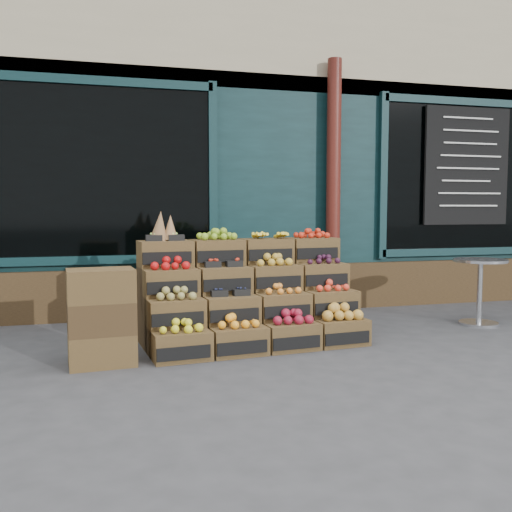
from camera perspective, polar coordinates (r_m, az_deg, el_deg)
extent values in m
plane|color=#39393B|center=(5.23, 4.21, -9.90)|extent=(60.00, 60.00, 0.00)
cube|color=black|center=(10.17, -5.75, 10.86)|extent=(12.00, 6.00, 4.80)
cube|color=#C1B28C|center=(7.66, -1.85, 23.66)|extent=(12.00, 0.18, 2.00)
cube|color=black|center=(7.22, -1.74, 6.19)|extent=(12.00, 0.12, 3.00)
cube|color=#3E2C18|center=(7.22, -1.59, -3.36)|extent=(12.00, 0.18, 0.60)
cube|color=black|center=(6.96, -14.65, 8.15)|extent=(2.40, 0.06, 2.00)
cube|color=black|center=(8.51, 19.99, 7.38)|extent=(2.40, 0.06, 2.00)
cylinder|color=#511912|center=(7.41, 7.74, 6.89)|extent=(0.18, 0.18, 3.20)
cube|color=black|center=(8.46, 20.34, 8.41)|extent=(1.30, 0.04, 1.60)
cube|color=#523C20|center=(5.11, -7.52, -8.84)|extent=(0.53, 0.39, 0.25)
cube|color=black|center=(4.94, -7.02, -9.61)|extent=(0.46, 0.06, 0.11)
cube|color=yellow|center=(5.07, -7.54, -7.00)|extent=(0.43, 0.30, 0.08)
cube|color=#523C20|center=(5.24, -1.86, -8.43)|extent=(0.53, 0.39, 0.25)
cube|color=black|center=(5.08, -1.18, -9.16)|extent=(0.46, 0.06, 0.11)
cube|color=orange|center=(5.21, -1.86, -6.59)|extent=(0.43, 0.30, 0.09)
cube|color=#523C20|center=(5.43, 3.45, -7.97)|extent=(0.53, 0.39, 0.25)
cube|color=black|center=(5.27, 4.28, -8.66)|extent=(0.46, 0.06, 0.11)
cube|color=maroon|center=(5.39, 3.46, -6.17)|extent=(0.43, 0.30, 0.10)
cube|color=#523C20|center=(5.66, 8.36, -7.49)|extent=(0.53, 0.39, 0.25)
cube|color=black|center=(5.51, 9.30, -8.12)|extent=(0.46, 0.06, 0.11)
cube|color=#B5832F|center=(5.62, 8.39, -5.65)|extent=(0.43, 0.30, 0.12)
cube|color=#523C20|center=(5.26, -8.07, -5.63)|extent=(0.53, 0.39, 0.25)
cube|color=black|center=(5.08, -7.62, -6.27)|extent=(0.46, 0.06, 0.11)
cube|color=olive|center=(5.23, -8.10, -3.80)|extent=(0.43, 0.30, 0.09)
cube|color=#523C20|center=(5.39, -2.59, -5.32)|extent=(0.53, 0.39, 0.25)
cube|color=black|center=(5.22, -1.96, -5.93)|extent=(0.46, 0.06, 0.11)
cube|color=#171B36|center=(5.37, -2.60, -3.84)|extent=(0.43, 0.30, 0.03)
cube|color=#523C20|center=(5.57, 2.57, -4.99)|extent=(0.53, 0.39, 0.25)
cube|color=black|center=(5.41, 3.35, -5.56)|extent=(0.46, 0.06, 0.11)
cube|color=orange|center=(5.55, 2.58, -3.35)|extent=(0.43, 0.30, 0.07)
cube|color=#523C20|center=(5.80, 7.37, -4.64)|extent=(0.53, 0.39, 0.25)
cube|color=black|center=(5.64, 8.26, -5.18)|extent=(0.46, 0.06, 0.11)
cube|color=#EE3C25|center=(5.77, 7.39, -3.00)|extent=(0.43, 0.30, 0.08)
cube|color=#523C20|center=(5.43, -8.59, -2.60)|extent=(0.53, 0.39, 0.25)
cube|color=black|center=(5.25, -8.17, -3.13)|extent=(0.46, 0.06, 0.11)
cube|color=#B90E0F|center=(5.41, -8.61, -0.83)|extent=(0.43, 0.30, 0.09)
cube|color=#523C20|center=(5.56, -3.28, -2.38)|extent=(0.53, 0.39, 0.25)
cube|color=black|center=(5.38, -2.69, -2.89)|extent=(0.46, 0.06, 0.11)
cube|color=red|center=(5.54, -3.29, -0.91)|extent=(0.43, 0.30, 0.03)
cube|color=#523C20|center=(5.73, 1.74, -2.15)|extent=(0.53, 0.39, 0.25)
cube|color=black|center=(5.56, 2.47, -2.63)|extent=(0.46, 0.06, 0.11)
cube|color=#B58D2E|center=(5.71, 1.75, -0.47)|extent=(0.43, 0.30, 0.09)
cube|color=#523C20|center=(5.95, 6.44, -1.93)|extent=(0.53, 0.39, 0.25)
cube|color=black|center=(5.79, 7.27, -2.38)|extent=(0.46, 0.06, 0.11)
cube|color=#341228|center=(5.93, 6.45, -0.41)|extent=(0.43, 0.30, 0.06)
cube|color=#523C20|center=(5.61, -9.08, 0.23)|extent=(0.53, 0.39, 0.25)
cube|color=black|center=(5.43, -8.68, -0.19)|extent=(0.46, 0.06, 0.11)
cube|color=#A4D35A|center=(5.60, -9.09, 1.67)|extent=(0.43, 0.30, 0.03)
cube|color=#523C20|center=(5.73, -3.92, 0.38)|extent=(0.53, 0.39, 0.25)
cube|color=black|center=(5.56, -3.38, -0.02)|extent=(0.46, 0.06, 0.11)
cube|color=#82AB26|center=(5.72, -3.93, 2.07)|extent=(0.43, 0.30, 0.09)
cube|color=#523C20|center=(5.90, 0.97, 0.52)|extent=(0.53, 0.39, 0.25)
cube|color=black|center=(5.73, 1.65, 0.13)|extent=(0.46, 0.06, 0.11)
cube|color=yellow|center=(5.89, 0.97, 2.12)|extent=(0.43, 0.30, 0.08)
cube|color=#523C20|center=(6.12, 5.55, 0.65)|extent=(0.53, 0.39, 0.25)
cube|color=black|center=(5.95, 6.34, 0.28)|extent=(0.46, 0.06, 0.11)
cube|color=red|center=(6.11, 5.57, 2.18)|extent=(0.43, 0.30, 0.07)
cube|color=#3E2C18|center=(5.53, 0.03, -7.74)|extent=(2.10, 0.53, 0.25)
cube|color=#3E2C18|center=(5.70, -0.72, -6.06)|extent=(2.10, 0.53, 0.51)
cube|color=#3E2C18|center=(5.87, -1.43, -4.47)|extent=(2.10, 0.53, 0.76)
cone|color=olive|center=(5.59, -9.61, 3.00)|extent=(0.18, 0.18, 0.29)
cone|color=olive|center=(5.64, -8.56, 2.83)|extent=(0.16, 0.16, 0.25)
cube|color=#523C20|center=(5.06, -15.12, -8.98)|extent=(0.57, 0.42, 0.27)
cube|color=#3E2C18|center=(5.00, -15.19, -5.94)|extent=(0.57, 0.42, 0.27)
cube|color=#523C20|center=(4.96, -15.26, -2.84)|extent=(0.57, 0.42, 0.27)
cylinder|color=#BBBDC2|center=(7.03, 21.35, -6.28)|extent=(0.44, 0.44, 0.03)
cylinder|color=#BBBDC2|center=(6.97, 21.44, -3.43)|extent=(0.06, 0.06, 0.72)
cylinder|color=#BBBDC2|center=(6.93, 21.54, -0.42)|extent=(0.60, 0.60, 0.03)
imported|color=#144717|center=(7.68, -18.15, 2.55)|extent=(0.91, 0.77, 2.11)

